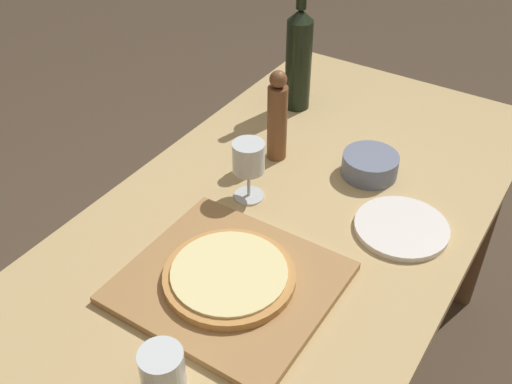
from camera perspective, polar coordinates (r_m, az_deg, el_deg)
dining_table at (r=1.39m, az=1.70°, el=-6.26°), size 0.80×1.67×0.76m
cutting_board at (r=1.20m, az=-2.53°, el=-8.62°), size 0.40×0.36×0.02m
pizza at (r=1.18m, az=-2.56°, el=-7.94°), size 0.26×0.26×0.02m
wine_bottle at (r=1.70m, az=4.09°, el=12.66°), size 0.07×0.07×0.37m
pepper_mill at (r=1.48m, az=2.04°, el=7.10°), size 0.05×0.05×0.24m
wine_glass at (r=1.35m, az=-0.72°, el=3.08°), size 0.07×0.07×0.15m
small_bowl at (r=1.49m, az=10.80°, el=2.54°), size 0.14×0.14×0.06m
drinking_tumbler at (r=1.03m, az=-8.86°, el=-16.65°), size 0.07×0.07×0.10m
dinner_plate at (r=1.36m, az=13.68°, el=-3.32°), size 0.21×0.21×0.01m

